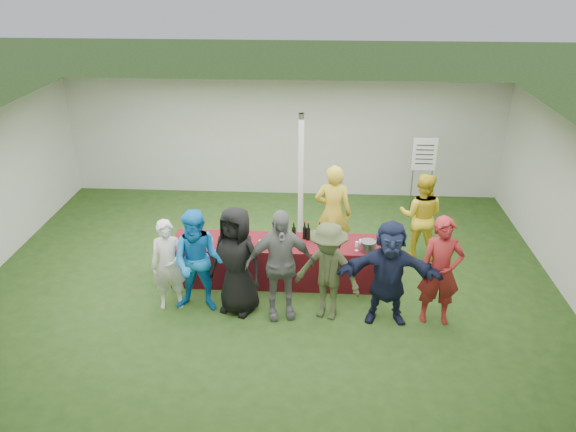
# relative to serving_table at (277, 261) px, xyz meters

# --- Properties ---
(ground) EXTENTS (60.00, 60.00, 0.00)m
(ground) POSITION_rel_serving_table_xyz_m (-0.13, -0.03, -0.38)
(ground) COLOR #284719
(ground) RESTS_ON ground
(tent) EXTENTS (10.00, 10.00, 10.00)m
(tent) POSITION_rel_serving_table_xyz_m (0.37, 1.17, 0.98)
(tent) COLOR white
(tent) RESTS_ON ground
(serving_table) EXTENTS (3.60, 0.80, 0.75)m
(serving_table) POSITION_rel_serving_table_xyz_m (0.00, 0.00, 0.00)
(serving_table) COLOR maroon
(serving_table) RESTS_ON ground
(wine_bottles) EXTENTS (0.71, 0.11, 0.32)m
(wine_bottles) POSITION_rel_serving_table_xyz_m (0.63, 0.14, 0.50)
(wine_bottles) COLOR black
(wine_bottles) RESTS_ON serving_table
(wine_glasses) EXTENTS (2.76, 0.11, 0.16)m
(wine_glasses) POSITION_rel_serving_table_xyz_m (-0.41, -0.25, 0.49)
(wine_glasses) COLOR silver
(wine_glasses) RESTS_ON serving_table
(water_bottle) EXTENTS (0.07, 0.07, 0.23)m
(water_bottle) POSITION_rel_serving_table_xyz_m (0.14, 0.08, 0.48)
(water_bottle) COLOR silver
(water_bottle) RESTS_ON serving_table
(bar_towel) EXTENTS (0.25, 0.18, 0.03)m
(bar_towel) POSITION_rel_serving_table_xyz_m (1.55, 0.05, 0.39)
(bar_towel) COLOR white
(bar_towel) RESTS_ON serving_table
(dump_bucket) EXTENTS (0.26, 0.26, 0.18)m
(dump_bucket) POSITION_rel_serving_table_xyz_m (1.54, -0.22, 0.46)
(dump_bucket) COLOR slate
(dump_bucket) RESTS_ON serving_table
(wine_list_sign) EXTENTS (0.50, 0.03, 1.80)m
(wine_list_sign) POSITION_rel_serving_table_xyz_m (2.88, 2.75, 0.94)
(wine_list_sign) COLOR slate
(wine_list_sign) RESTS_ON ground
(staff_pourer) EXTENTS (0.73, 0.52, 1.86)m
(staff_pourer) POSITION_rel_serving_table_xyz_m (0.97, 0.84, 0.56)
(staff_pourer) COLOR gold
(staff_pourer) RESTS_ON ground
(staff_back) EXTENTS (0.94, 0.81, 1.67)m
(staff_back) POSITION_rel_serving_table_xyz_m (2.61, 1.03, 0.46)
(staff_back) COLOR yellow
(staff_back) RESTS_ON ground
(customer_0) EXTENTS (0.62, 0.47, 1.54)m
(customer_0) POSITION_rel_serving_table_xyz_m (-1.64, -0.91, 0.39)
(customer_0) COLOR silver
(customer_0) RESTS_ON ground
(customer_1) EXTENTS (0.88, 0.70, 1.73)m
(customer_1) POSITION_rel_serving_table_xyz_m (-1.15, -0.95, 0.49)
(customer_1) COLOR #137ED6
(customer_1) RESTS_ON ground
(customer_2) EXTENTS (1.03, 0.85, 1.80)m
(customer_2) POSITION_rel_serving_table_xyz_m (-0.55, -0.94, 0.52)
(customer_2) COLOR black
(customer_2) RESTS_ON ground
(customer_3) EXTENTS (1.14, 0.66, 1.83)m
(customer_3) POSITION_rel_serving_table_xyz_m (0.13, -1.04, 0.54)
(customer_3) COLOR slate
(customer_3) RESTS_ON ground
(customer_4) EXTENTS (1.19, 0.92, 1.63)m
(customer_4) POSITION_rel_serving_table_xyz_m (0.88, -1.04, 0.44)
(customer_4) COLOR #41492A
(customer_4) RESTS_ON ground
(customer_5) EXTENTS (1.59, 0.55, 1.70)m
(customer_5) POSITION_rel_serving_table_xyz_m (1.80, -1.08, 0.48)
(customer_5) COLOR #171D39
(customer_5) RESTS_ON ground
(customer_6) EXTENTS (0.66, 0.45, 1.77)m
(customer_6) POSITION_rel_serving_table_xyz_m (2.57, -1.06, 0.51)
(customer_6) COLOR maroon
(customer_6) RESTS_ON ground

